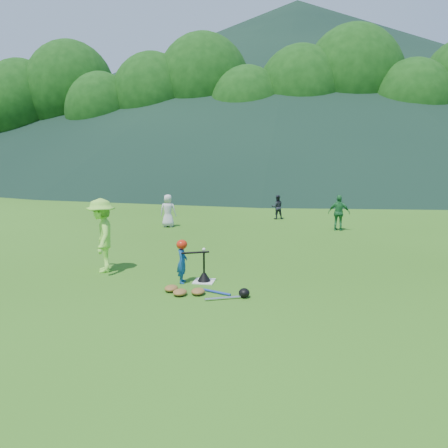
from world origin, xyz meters
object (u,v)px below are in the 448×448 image
(batter_child, at_px, (182,262))
(fielder_b, at_px, (277,207))
(fielder_a, at_px, (168,211))
(equipment_pile, at_px, (198,291))
(adult_coach, at_px, (102,235))
(batting_tee, at_px, (204,276))
(home_plate, at_px, (204,281))
(fielder_c, at_px, (339,213))

(batter_child, relative_size, fielder_b, 0.91)
(fielder_a, bearing_deg, batter_child, 106.23)
(fielder_b, distance_m, equipment_pile, 10.44)
(batter_child, bearing_deg, equipment_pile, -152.07)
(adult_coach, height_order, batting_tee, adult_coach)
(batter_child, relative_size, fielder_a, 0.75)
(home_plate, bearing_deg, fielder_c, 64.21)
(fielder_a, xyz_separation_m, batting_tee, (2.96, -6.76, -0.50))
(equipment_pile, bearing_deg, batter_child, 125.82)
(adult_coach, bearing_deg, batter_child, 51.30)
(fielder_a, distance_m, equipment_pile, 8.25)
(batter_child, distance_m, fielder_c, 8.26)
(home_plate, relative_size, fielder_b, 0.43)
(fielder_b, relative_size, fielder_c, 0.79)
(fielder_a, relative_size, fielder_c, 0.96)
(home_plate, height_order, fielder_c, fielder_c)
(adult_coach, xyz_separation_m, equipment_pile, (2.68, -1.29, -0.82))
(fielder_b, bearing_deg, equipment_pile, 68.25)
(fielder_b, distance_m, batting_tee, 9.56)
(home_plate, height_order, batting_tee, batting_tee)
(adult_coach, relative_size, fielder_a, 1.41)
(batter_child, height_order, batting_tee, batter_child)
(fielder_b, height_order, fielder_c, fielder_c)
(fielder_a, height_order, fielder_c, fielder_c)
(home_plate, relative_size, fielder_c, 0.34)
(home_plate, distance_m, fielder_a, 7.41)
(home_plate, relative_size, batting_tee, 0.66)
(fielder_a, height_order, batting_tee, fielder_a)
(fielder_a, relative_size, equipment_pile, 0.70)
(batter_child, relative_size, adult_coach, 0.53)
(batter_child, relative_size, equipment_pile, 0.52)
(batter_child, xyz_separation_m, adult_coach, (-2.14, 0.54, 0.42))
(home_plate, relative_size, adult_coach, 0.25)
(fielder_b, bearing_deg, home_plate, 67.29)
(batter_child, relative_size, batting_tee, 1.39)
(fielder_c, xyz_separation_m, batting_tee, (-3.45, -7.13, -0.53))
(batter_child, height_order, adult_coach, adult_coach)
(fielder_c, bearing_deg, batting_tee, 72.80)
(home_plate, height_order, batter_child, batter_child)
(home_plate, bearing_deg, equipment_pile, -85.07)
(home_plate, xyz_separation_m, fielder_a, (-2.96, 6.76, 0.62))
(fielder_c, height_order, equipment_pile, fielder_c)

